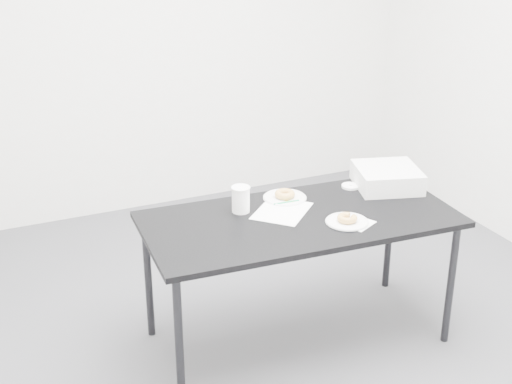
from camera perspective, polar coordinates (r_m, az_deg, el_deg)
name	(u,v)px	position (r m, az deg, el deg)	size (l,w,h in m)	color
floor	(274,335)	(4.00, 1.43, -11.37)	(4.00, 4.00, 0.00)	#46474B
wall_back	(154,29)	(5.26, -8.13, 12.80)	(4.00, 0.02, 2.70)	white
table	(300,226)	(3.65, 3.52, -2.77)	(1.63, 0.84, 0.73)	black
scorecard	(282,211)	(3.69, 2.09, -1.52)	(0.24, 0.31, 0.00)	white
logo_patch	(289,202)	(3.79, 2.68, -0.78)	(0.05, 0.05, 0.00)	green
pen	(287,202)	(3.77, 2.46, -0.83)	(0.01, 0.01, 0.14)	#0D8F4F
napkin	(356,223)	(3.59, 8.01, -2.46)	(0.15, 0.15, 0.00)	white
plate_near	(347,222)	(3.59, 7.30, -2.37)	(0.22, 0.22, 0.01)	white
donut_near	(347,218)	(3.58, 7.31, -2.09)	(0.10, 0.10, 0.03)	#BD853C
plate_far	(285,198)	(3.84, 2.32, -0.46)	(0.23, 0.23, 0.01)	white
donut_far	(285,194)	(3.83, 2.32, -0.17)	(0.11, 0.11, 0.04)	#BD853C
coffee_cup	(241,199)	(3.65, -1.22, -0.58)	(0.09, 0.09, 0.14)	white
cup_lid	(350,186)	(4.01, 7.56, 0.46)	(0.10, 0.10, 0.01)	white
bakery_box	(387,177)	(4.03, 10.44, 1.16)	(0.34, 0.34, 0.11)	silver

